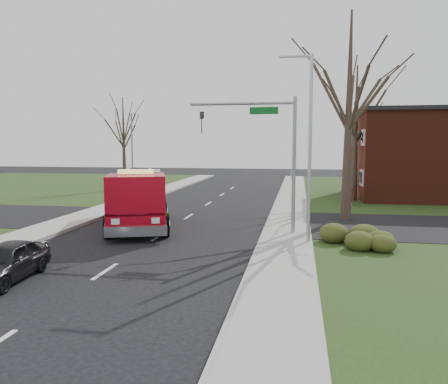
# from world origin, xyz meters

# --- Properties ---
(ground) EXTENTS (120.00, 120.00, 0.00)m
(ground) POSITION_xyz_m (0.00, 0.00, 0.00)
(ground) COLOR black
(ground) RESTS_ON ground
(sidewalk_right) EXTENTS (2.40, 80.00, 0.15)m
(sidewalk_right) POSITION_xyz_m (6.20, 0.00, 0.07)
(sidewalk_right) COLOR #9A9A94
(sidewalk_right) RESTS_ON ground
(sidewalk_left) EXTENTS (2.40, 80.00, 0.15)m
(sidewalk_left) POSITION_xyz_m (-6.20, 0.00, 0.07)
(sidewalk_left) COLOR #9A9A94
(sidewalk_left) RESTS_ON ground
(health_center_sign) EXTENTS (0.12, 2.00, 1.40)m
(health_center_sign) POSITION_xyz_m (10.50, 12.50, 0.88)
(health_center_sign) COLOR #4D1215
(health_center_sign) RESTS_ON ground
(hedge_corner) EXTENTS (2.80, 2.00, 0.90)m
(hedge_corner) POSITION_xyz_m (9.00, -1.00, 0.58)
(hedge_corner) COLOR #2F3C15
(hedge_corner) RESTS_ON lawn_right
(bare_tree_near) EXTENTS (6.00, 6.00, 12.00)m
(bare_tree_near) POSITION_xyz_m (9.50, 6.00, 7.41)
(bare_tree_near) COLOR #382A21
(bare_tree_near) RESTS_ON ground
(bare_tree_far) EXTENTS (5.25, 5.25, 10.50)m
(bare_tree_far) POSITION_xyz_m (11.00, 15.00, 6.49)
(bare_tree_far) COLOR #382A21
(bare_tree_far) RESTS_ON ground
(bare_tree_left) EXTENTS (4.50, 4.50, 9.00)m
(bare_tree_left) POSITION_xyz_m (-10.00, 20.00, 5.56)
(bare_tree_left) COLOR #382A21
(bare_tree_left) RESTS_ON ground
(traffic_signal_mast) EXTENTS (5.29, 0.18, 6.80)m
(traffic_signal_mast) POSITION_xyz_m (5.21, 1.50, 4.71)
(traffic_signal_mast) COLOR gray
(traffic_signal_mast) RESTS_ON ground
(streetlight_pole) EXTENTS (1.48, 0.16, 8.40)m
(streetlight_pole) POSITION_xyz_m (7.14, -0.50, 4.55)
(streetlight_pole) COLOR #B7BABF
(streetlight_pole) RESTS_ON ground
(utility_pole_far) EXTENTS (0.14, 0.14, 7.00)m
(utility_pole_far) POSITION_xyz_m (-6.80, 14.00, 3.50)
(utility_pole_far) COLOR gray
(utility_pole_far) RESTS_ON ground
(fire_engine) EXTENTS (5.30, 8.66, 3.30)m
(fire_engine) POSITION_xyz_m (-1.81, 2.16, 1.50)
(fire_engine) COLOR #A20717
(fire_engine) RESTS_ON ground
(parked_car_maroon) EXTENTS (1.81, 3.91, 1.30)m
(parked_car_maroon) POSITION_xyz_m (-2.80, -7.50, 0.65)
(parked_car_maroon) COLOR black
(parked_car_maroon) RESTS_ON ground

